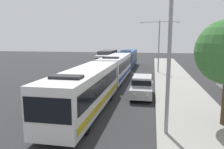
{
  "coord_description": "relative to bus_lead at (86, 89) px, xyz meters",
  "views": [
    {
      "loc": [
        3.3,
        -3.36,
        5.17
      ],
      "look_at": [
        -0.13,
        14.89,
        2.14
      ],
      "focal_mm": 35.17,
      "sensor_mm": 36.0,
      "label": 1
    }
  ],
  "objects": [
    {
      "name": "bus_second_in_line",
      "position": [
        0.0,
        12.78,
        0.0
      ],
      "size": [
        2.58,
        12.24,
        3.21
      ],
      "color": "silver",
      "rests_on": "ground_plane"
    },
    {
      "name": "white_suv",
      "position": [
        3.7,
        4.81,
        -0.66
      ],
      "size": [
        1.86,
        4.72,
        1.9
      ],
      "color": "#B7B7BC",
      "rests_on": "ground_plane"
    },
    {
      "name": "box_truck_oncoming",
      "position": [
        -3.3,
        22.74,
        0.02
      ],
      "size": [
        2.35,
        7.85,
        3.15
      ],
      "color": "white",
      "rests_on": "ground_plane"
    },
    {
      "name": "streetlamp_mid",
      "position": [
        5.4,
        19.49,
        3.21
      ],
      "size": [
        5.7,
        0.28,
        7.71
      ],
      "color": "gray",
      "rests_on": "sidewalk"
    },
    {
      "name": "bus_middle",
      "position": [
        -0.0,
        25.97,
        -0.0
      ],
      "size": [
        2.58,
        10.9,
        3.21
      ],
      "color": "#284C8C",
      "rests_on": "ground_plane"
    },
    {
      "name": "streetlamp_near",
      "position": [
        5.4,
        -3.0,
        3.56
      ],
      "size": [
        5.46,
        0.28,
        8.39
      ],
      "color": "gray",
      "rests_on": "sidewalk"
    },
    {
      "name": "bus_lead",
      "position": [
        0.0,
        0.0,
        0.0
      ],
      "size": [
        2.58,
        11.68,
        3.21
      ],
      "color": "silver",
      "rests_on": "ground_plane"
    }
  ]
}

